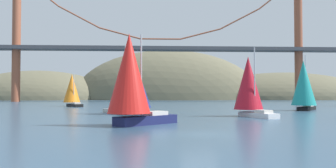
% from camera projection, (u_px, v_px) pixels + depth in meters
% --- Properties ---
extents(ground_plane, '(360.00, 360.00, 0.00)m').
position_uv_depth(ground_plane, '(199.00, 134.00, 23.70)').
color(ground_plane, '#385670').
extents(headland_center, '(88.01, 44.00, 46.08)m').
position_uv_depth(headland_center, '(169.00, 99.00, 158.73)').
color(headland_center, '#6B664C').
rests_on(headland_center, ground_plane).
extents(headland_right, '(86.75, 44.00, 25.48)m').
position_uv_depth(headland_right, '(284.00, 99.00, 161.53)').
color(headland_right, '#6B664C').
rests_on(headland_right, ground_plane).
extents(headland_left, '(69.57, 44.00, 26.50)m').
position_uv_depth(headland_left, '(38.00, 100.00, 155.68)').
color(headland_left, '#6B664C').
rests_on(headland_left, ground_plane).
extents(suspension_bridge, '(135.07, 6.00, 44.40)m').
position_uv_depth(suspension_bridge, '(160.00, 44.00, 119.09)').
color(suspension_bridge, brown).
rests_on(suspension_bridge, ground_plane).
extents(sailboat_orange_sail, '(5.73, 7.05, 7.15)m').
position_uv_depth(sailboat_orange_sail, '(72.00, 89.00, 74.02)').
color(sailboat_orange_sail, black).
rests_on(sailboat_orange_sail, ground_plane).
extents(sailboat_crimson_sail, '(4.68, 7.01, 8.41)m').
position_uv_depth(sailboat_crimson_sail, '(249.00, 85.00, 41.87)').
color(sailboat_crimson_sail, white).
rests_on(sailboat_crimson_sail, ground_plane).
extents(sailboat_red_spinnaker, '(7.14, 6.89, 8.21)m').
position_uv_depth(sailboat_red_spinnaker, '(131.00, 78.00, 29.91)').
color(sailboat_red_spinnaker, '#191E4C').
rests_on(sailboat_red_spinnaker, ground_plane).
extents(sailboat_navy_sail, '(8.24, 8.78, 9.60)m').
position_uv_depth(sailboat_navy_sail, '(132.00, 82.00, 46.58)').
color(sailboat_navy_sail, '#B7B2A8').
rests_on(sailboat_navy_sail, ground_plane).
extents(sailboat_teal_sail, '(6.80, 7.72, 9.30)m').
position_uv_depth(sailboat_teal_sail, '(304.00, 84.00, 56.09)').
color(sailboat_teal_sail, black).
rests_on(sailboat_teal_sail, ground_plane).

